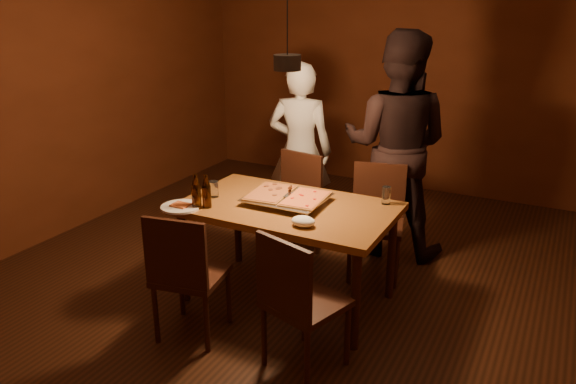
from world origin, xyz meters
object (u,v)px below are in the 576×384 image
at_px(chair_near_right, 296,292).
at_px(beer_bottle_b, 206,191).
at_px(pizza_tray, 287,200).
at_px(chair_far_right, 377,210).
at_px(chair_near_left, 184,266).
at_px(dining_table, 288,215).
at_px(plate_slice, 181,207).
at_px(diner_dark, 396,146).
at_px(beer_bottle_a, 196,192).
at_px(pendant_lamp, 287,61).
at_px(diner_white, 300,151).
at_px(chair_far_left, 294,195).

xyz_separation_m(chair_near_right, beer_bottle_b, (-0.93, 0.44, 0.33)).
xyz_separation_m(pizza_tray, beer_bottle_b, (-0.46, -0.34, 0.10)).
distance_m(chair_far_right, chair_near_left, 1.69).
xyz_separation_m(dining_table, chair_near_left, (-0.34, -0.77, -0.14)).
relative_size(pizza_tray, plate_slice, 1.97).
bearing_deg(diner_dark, dining_table, 66.42).
bearing_deg(beer_bottle_a, pendant_lamp, 31.06).
xyz_separation_m(chair_far_right, pizza_tray, (-0.46, -0.70, 0.24)).
bearing_deg(diner_white, chair_far_left, 97.39).
bearing_deg(chair_near_right, diner_white, 133.13).
distance_m(pizza_tray, plate_slice, 0.75).
height_order(chair_far_right, diner_dark, diner_dark).
bearing_deg(chair_near_left, chair_far_left, 78.76).
height_order(chair_far_left, chair_near_left, same).
height_order(chair_far_left, beer_bottle_a, beer_bottle_a).
relative_size(chair_far_right, plate_slice, 1.82).
distance_m(chair_near_right, beer_bottle_a, 1.11).
bearing_deg(chair_near_left, diner_white, 83.62).
xyz_separation_m(pizza_tray, diner_dark, (0.44, 1.16, 0.18)).
bearing_deg(dining_table, beer_bottle_b, -148.46).
bearing_deg(chair_far_left, plate_slice, 82.78).
relative_size(chair_far_left, plate_slice, 1.73).
bearing_deg(chair_far_left, diner_dark, -138.33).
distance_m(chair_far_left, pendant_lamp, 1.47).
bearing_deg(diner_white, chair_far_right, 141.90).
bearing_deg(chair_far_right, beer_bottle_b, 34.37).
bearing_deg(chair_far_right, plate_slice, 32.24).
relative_size(beer_bottle_b, diner_white, 0.15).
xyz_separation_m(chair_far_left, diner_white, (-0.16, 0.43, 0.27)).
distance_m(diner_white, diner_dark, 0.90).
height_order(diner_white, diner_dark, diner_dark).
relative_size(chair_near_right, pendant_lamp, 0.48).
height_order(dining_table, diner_dark, diner_dark).
bearing_deg(chair_near_right, pendant_lamp, 138.39).
bearing_deg(beer_bottle_b, pizza_tray, 36.28).
distance_m(pizza_tray, diner_white, 1.21).
bearing_deg(pendant_lamp, plate_slice, -150.44).
bearing_deg(plate_slice, chair_far_left, 73.77).
relative_size(beer_bottle_a, diner_dark, 0.13).
height_order(chair_far_right, chair_near_left, same).
bearing_deg(chair_near_right, beer_bottle_a, 175.52).
bearing_deg(pizza_tray, beer_bottle_b, -138.07).
xyz_separation_m(chair_far_right, diner_white, (-0.90, 0.43, 0.27)).
distance_m(dining_table, chair_near_left, 0.86).
bearing_deg(chair_far_right, chair_far_left, -13.99).
relative_size(chair_far_right, diner_dark, 0.27).
distance_m(dining_table, pendant_lamp, 1.08).
bearing_deg(dining_table, chair_near_right, -59.48).
relative_size(beer_bottle_a, diner_white, 0.16).
bearing_deg(chair_near_left, diner_dark, 58.77).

